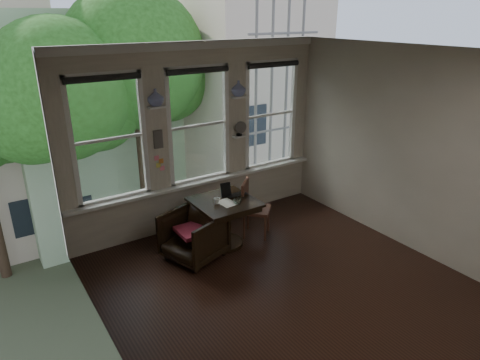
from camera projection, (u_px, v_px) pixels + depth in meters
ground at (281, 283)px, 5.77m from camera, size 4.50×4.50×0.00m
ceiling at (290, 52)px, 4.67m from camera, size 4.50×4.50×0.00m
wall_back at (198, 137)px, 6.97m from camera, size 4.50×0.00×4.50m
wall_front at (460, 263)px, 3.47m from camera, size 4.50×0.00×4.50m
wall_left at (101, 227)px, 4.07m from camera, size 0.00×4.50×4.50m
wall_right at (403, 149)px, 6.37m from camera, size 0.00×4.50×4.50m
window_left at (108, 139)px, 6.15m from camera, size 1.10×0.12×1.90m
window_center at (198, 125)px, 6.89m from camera, size 1.10×0.12×1.90m
window_right at (269, 114)px, 7.64m from camera, size 1.10×0.12×1.90m
shelf_left at (156, 107)px, 6.30m from camera, size 0.26×0.16×0.03m
shelf_right at (238, 97)px, 7.04m from camera, size 0.26×0.16×0.03m
intercom at (158, 139)px, 6.50m from camera, size 0.14×0.06×0.28m
sticky_notes at (159, 161)px, 6.64m from camera, size 0.16×0.01×0.24m
desk_fan at (239, 131)px, 7.23m from camera, size 0.20×0.20×0.24m
vase_left at (156, 97)px, 6.25m from camera, size 0.24×0.24×0.25m
vase_right at (238, 88)px, 6.99m from camera, size 0.24×0.24×0.25m
table at (225, 223)px, 6.58m from camera, size 0.90×0.90×0.75m
armchair_left at (194, 236)px, 6.23m from camera, size 0.99×0.98×0.72m
cushion_red at (193, 230)px, 6.20m from camera, size 0.45×0.45×0.06m
side_chair_right at (257, 209)px, 6.85m from camera, size 0.59×0.59×0.92m
laptop at (238, 196)px, 6.57m from camera, size 0.37×0.25×0.03m
mug at (217, 201)px, 6.33m from camera, size 0.10×0.10×0.09m
drinking_glass at (237, 201)px, 6.32m from camera, size 0.14×0.14×0.10m
tablet at (226, 190)px, 6.56m from camera, size 0.17×0.10×0.22m
papers at (227, 203)px, 6.37m from camera, size 0.24×0.31×0.00m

